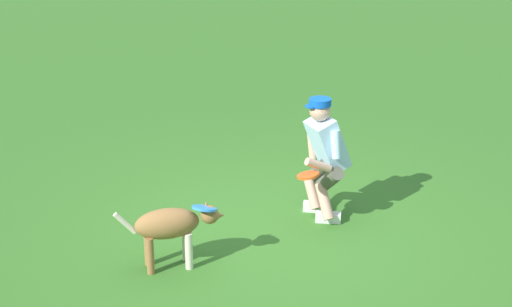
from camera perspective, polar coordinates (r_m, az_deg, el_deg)
ground_plane at (r=7.56m, az=1.65°, el=-5.94°), size 60.00×60.00×0.00m
person at (r=7.62m, az=5.21°, el=-0.06°), size 0.54×0.71×1.29m
dog at (r=6.79m, az=-6.40°, el=-5.48°), size 0.95×0.49×0.60m
frisbee_flying at (r=6.74m, az=-3.96°, el=-4.19°), size 0.27×0.26×0.11m
frisbee_held at (r=7.32m, az=3.99°, el=-1.66°), size 0.29×0.29×0.08m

